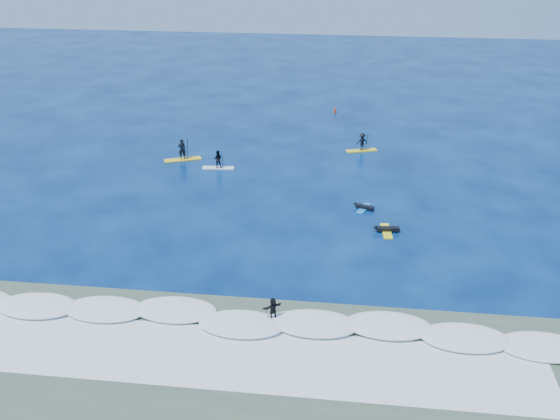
# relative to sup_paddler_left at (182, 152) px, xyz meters

# --- Properties ---
(ground) EXTENTS (160.00, 160.00, 0.00)m
(ground) POSITION_rel_sup_paddler_left_xyz_m (8.86, -14.09, -0.73)
(ground) COLOR #031441
(ground) RESTS_ON ground
(shallow_water) EXTENTS (90.00, 13.00, 0.01)m
(shallow_water) POSITION_rel_sup_paddler_left_xyz_m (8.86, -28.09, -0.73)
(shallow_water) COLOR #384D3E
(shallow_water) RESTS_ON ground
(breaking_wave) EXTENTS (40.00, 6.00, 0.30)m
(breaking_wave) POSITION_rel_sup_paddler_left_xyz_m (8.86, -24.09, -0.73)
(breaking_wave) COLOR white
(breaking_wave) RESTS_ON ground
(whitewater) EXTENTS (34.00, 5.00, 0.02)m
(whitewater) POSITION_rel_sup_paddler_left_xyz_m (8.86, -27.09, -0.73)
(whitewater) COLOR silver
(whitewater) RESTS_ON ground
(sup_paddler_left) EXTENTS (3.41, 2.06, 2.35)m
(sup_paddler_left) POSITION_rel_sup_paddler_left_xyz_m (0.00, 0.00, 0.00)
(sup_paddler_left) COLOR yellow
(sup_paddler_left) RESTS_ON ground
(sup_paddler_center) EXTENTS (2.84, 0.89, 1.96)m
(sup_paddler_center) POSITION_rel_sup_paddler_left_xyz_m (3.67, -1.65, 0.00)
(sup_paddler_center) COLOR silver
(sup_paddler_center) RESTS_ON ground
(sup_paddler_right) EXTENTS (3.00, 1.59, 2.05)m
(sup_paddler_right) POSITION_rel_sup_paddler_left_xyz_m (16.32, 4.37, 0.07)
(sup_paddler_right) COLOR yellow
(sup_paddler_right) RESTS_ON ground
(prone_paddler_near) EXTENTS (1.85, 2.37, 0.49)m
(prone_paddler_near) POSITION_rel_sup_paddler_left_xyz_m (18.14, -12.09, -0.57)
(prone_paddler_near) COLOR yellow
(prone_paddler_near) RESTS_ON ground
(prone_paddler_far) EXTENTS (1.58, 2.09, 0.43)m
(prone_paddler_far) POSITION_rel_sup_paddler_left_xyz_m (16.53, -8.54, -0.59)
(prone_paddler_far) COLOR blue
(prone_paddler_far) RESTS_ON ground
(wave_surfer) EXTENTS (1.82, 1.51, 1.36)m
(wave_surfer) POSITION_rel_sup_paddler_left_xyz_m (11.50, -23.74, 0.04)
(wave_surfer) COLOR silver
(wave_surfer) RESTS_ON breaking_wave
(marker_buoy) EXTENTS (0.30, 0.30, 0.72)m
(marker_buoy) POSITION_rel_sup_paddler_left_xyz_m (13.27, 16.48, -0.42)
(marker_buoy) COLOR #CD4012
(marker_buoy) RESTS_ON ground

